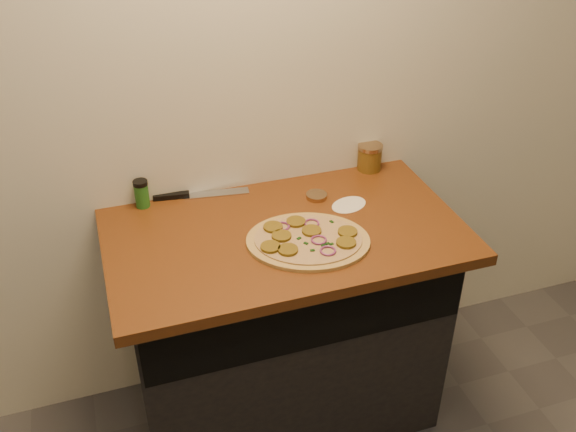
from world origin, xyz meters
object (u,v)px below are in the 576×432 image
object	(u,v)px
pizza	(307,240)
salsa_jar	(370,157)
chefs_knife	(193,195)
spice_shaker	(142,194)

from	to	relation	value
pizza	salsa_jar	distance (m)	0.56
chefs_knife	spice_shaker	distance (m)	0.19
chefs_knife	salsa_jar	world-z (taller)	salsa_jar
salsa_jar	spice_shaker	size ratio (longest dim) A/B	1.02
chefs_knife	spice_shaker	world-z (taller)	spice_shaker
spice_shaker	salsa_jar	bearing A→B (deg)	-0.03
chefs_knife	spice_shaker	size ratio (longest dim) A/B	3.39
pizza	salsa_jar	xyz separation A→B (m)	(0.40, 0.39, 0.04)
pizza	spice_shaker	distance (m)	0.62
spice_shaker	chefs_knife	bearing A→B (deg)	3.68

